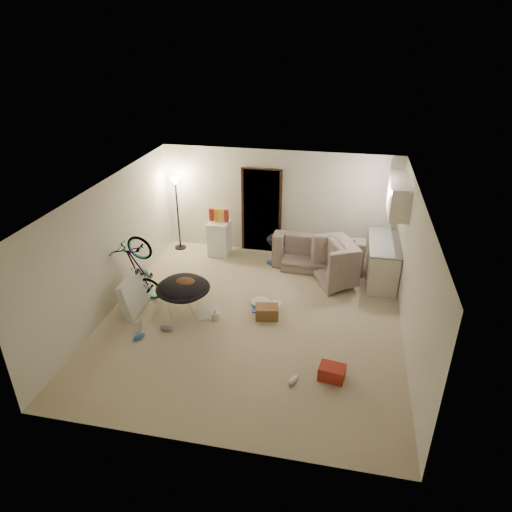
% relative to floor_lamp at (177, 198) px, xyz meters
% --- Properties ---
extents(floor, '(5.50, 6.00, 0.02)m').
position_rel_floor_lamp_xyz_m(floor, '(2.40, -2.65, -1.32)').
color(floor, '#BCB091').
rests_on(floor, ground).
extents(ceiling, '(5.50, 6.00, 0.02)m').
position_rel_floor_lamp_xyz_m(ceiling, '(2.40, -2.65, 1.20)').
color(ceiling, white).
rests_on(ceiling, wall_back).
extents(wall_back, '(5.50, 0.02, 2.50)m').
position_rel_floor_lamp_xyz_m(wall_back, '(2.40, 0.36, -0.06)').
color(wall_back, silver).
rests_on(wall_back, floor).
extents(wall_front, '(5.50, 0.02, 2.50)m').
position_rel_floor_lamp_xyz_m(wall_front, '(2.40, -5.66, -0.06)').
color(wall_front, silver).
rests_on(wall_front, floor).
extents(wall_left, '(0.02, 6.00, 2.50)m').
position_rel_floor_lamp_xyz_m(wall_left, '(-0.36, -2.65, -0.06)').
color(wall_left, silver).
rests_on(wall_left, floor).
extents(wall_right, '(0.02, 6.00, 2.50)m').
position_rel_floor_lamp_xyz_m(wall_right, '(5.16, -2.65, -0.06)').
color(wall_right, silver).
rests_on(wall_right, floor).
extents(doorway, '(0.85, 0.10, 2.04)m').
position_rel_floor_lamp_xyz_m(doorway, '(2.00, 0.32, -0.29)').
color(doorway, black).
rests_on(doorway, floor).
extents(door_trim, '(0.97, 0.04, 2.10)m').
position_rel_floor_lamp_xyz_m(door_trim, '(2.00, 0.29, -0.29)').
color(door_trim, black).
rests_on(door_trim, floor).
extents(floor_lamp, '(0.28, 0.28, 1.81)m').
position_rel_floor_lamp_xyz_m(floor_lamp, '(0.00, 0.00, 0.00)').
color(floor_lamp, black).
rests_on(floor_lamp, floor).
extents(kitchen_counter, '(0.60, 1.50, 0.88)m').
position_rel_floor_lamp_xyz_m(kitchen_counter, '(4.83, -0.65, -0.87)').
color(kitchen_counter, beige).
rests_on(kitchen_counter, floor).
extents(counter_top, '(0.64, 1.54, 0.04)m').
position_rel_floor_lamp_xyz_m(counter_top, '(4.83, -0.65, -0.41)').
color(counter_top, gray).
rests_on(counter_top, kitchen_counter).
extents(kitchen_uppers, '(0.38, 1.40, 0.65)m').
position_rel_floor_lamp_xyz_m(kitchen_uppers, '(4.96, -0.65, 0.64)').
color(kitchen_uppers, beige).
rests_on(kitchen_uppers, wall_right).
extents(sofa, '(2.07, 0.87, 0.60)m').
position_rel_floor_lamp_xyz_m(sofa, '(3.45, -0.20, -1.01)').
color(sofa, '#3A4139').
rests_on(sofa, floor).
extents(armchair, '(1.32, 1.39, 0.71)m').
position_rel_floor_lamp_xyz_m(armchair, '(4.17, -0.81, -0.95)').
color(armchair, '#3A4139').
rests_on(armchair, floor).
extents(bicycle, '(1.59, 0.85, 0.88)m').
position_rel_floor_lamp_xyz_m(bicycle, '(0.10, -2.47, -0.91)').
color(bicycle, black).
rests_on(bicycle, floor).
extents(book_asset, '(0.28, 0.24, 0.02)m').
position_rel_floor_lamp_xyz_m(book_asset, '(0.44, -3.56, -1.30)').
color(book_asset, '#A22618').
rests_on(book_asset, floor).
extents(mini_fridge, '(0.50, 0.50, 0.82)m').
position_rel_floor_lamp_xyz_m(mini_fridge, '(1.05, -0.10, -0.90)').
color(mini_fridge, white).
rests_on(mini_fridge, floor).
extents(snack_box_0, '(0.10, 0.07, 0.30)m').
position_rel_floor_lamp_xyz_m(snack_box_0, '(0.88, -0.10, -0.31)').
color(snack_box_0, '#A22618').
rests_on(snack_box_0, mini_fridge).
extents(snack_box_1, '(0.11, 0.08, 0.30)m').
position_rel_floor_lamp_xyz_m(snack_box_1, '(1.00, -0.10, -0.31)').
color(snack_box_1, orange).
rests_on(snack_box_1, mini_fridge).
extents(snack_box_2, '(0.11, 0.08, 0.30)m').
position_rel_floor_lamp_xyz_m(snack_box_2, '(1.12, -0.10, -0.31)').
color(snack_box_2, gold).
rests_on(snack_box_2, mini_fridge).
extents(snack_box_3, '(0.11, 0.08, 0.30)m').
position_rel_floor_lamp_xyz_m(snack_box_3, '(1.24, -0.10, -0.31)').
color(snack_box_3, '#A22618').
rests_on(snack_box_3, mini_fridge).
extents(saucer_chair, '(1.03, 1.03, 0.73)m').
position_rel_floor_lamp_xyz_m(saucer_chair, '(1.07, -2.69, -0.87)').
color(saucer_chair, silver).
rests_on(saucer_chair, floor).
extents(hoodie, '(0.53, 0.47, 0.22)m').
position_rel_floor_lamp_xyz_m(hoodie, '(1.12, -2.72, -0.67)').
color(hoodie, '#50311B').
rests_on(hoodie, saucer_chair).
extents(sofa_drape, '(0.65, 0.58, 0.28)m').
position_rel_floor_lamp_xyz_m(sofa_drape, '(2.50, -0.20, -0.77)').
color(sofa_drape, black).
rests_on(sofa_drape, sofa).
extents(tv_box, '(0.32, 1.10, 0.73)m').
position_rel_floor_lamp_xyz_m(tv_box, '(0.10, -2.72, -0.95)').
color(tv_box, silver).
rests_on(tv_box, floor).
extents(drink_case_a, '(0.48, 0.38, 0.24)m').
position_rel_floor_lamp_xyz_m(drink_case_a, '(2.67, -2.57, -1.18)').
color(drink_case_a, brown).
rests_on(drink_case_a, floor).
extents(drink_case_b, '(0.44, 0.35, 0.23)m').
position_rel_floor_lamp_xyz_m(drink_case_b, '(3.97, -4.01, -1.19)').
color(drink_case_b, '#A22618').
rests_on(drink_case_b, floor).
extents(juicer, '(0.15, 0.15, 0.22)m').
position_rel_floor_lamp_xyz_m(juicer, '(1.73, -2.84, -1.22)').
color(juicer, silver).
rests_on(juicer, floor).
extents(newspaper, '(0.63, 0.71, 0.01)m').
position_rel_floor_lamp_xyz_m(newspaper, '(1.54, -2.58, -1.30)').
color(newspaper, '#B4AFA6').
rests_on(newspaper, floor).
extents(book_blue, '(0.26, 0.32, 0.03)m').
position_rel_floor_lamp_xyz_m(book_blue, '(2.44, -2.32, -1.29)').
color(book_blue, '#315BB2').
rests_on(book_blue, floor).
extents(book_white, '(0.28, 0.32, 0.03)m').
position_rel_floor_lamp_xyz_m(book_white, '(2.76, -2.11, -1.29)').
color(book_white, silver).
rests_on(book_white, floor).
extents(shoe_0, '(0.32, 0.21, 0.11)m').
position_rel_floor_lamp_xyz_m(shoe_0, '(2.41, -0.39, -1.25)').
color(shoe_0, '#315BB2').
rests_on(shoe_0, floor).
extents(shoe_2, '(0.21, 0.26, 0.09)m').
position_rel_floor_lamp_xyz_m(shoe_2, '(0.57, -3.68, -1.26)').
color(shoe_2, '#315BB2').
rests_on(shoe_2, floor).
extents(shoe_3, '(0.28, 0.14, 0.10)m').
position_rel_floor_lamp_xyz_m(shoe_3, '(0.95, -3.35, -1.26)').
color(shoe_3, slate).
rests_on(shoe_3, floor).
extents(shoe_4, '(0.20, 0.28, 0.10)m').
position_rel_floor_lamp_xyz_m(shoe_4, '(3.39, -4.23, -1.26)').
color(shoe_4, white).
rests_on(shoe_4, floor).
extents(clothes_lump_b, '(0.55, 0.52, 0.13)m').
position_rel_floor_lamp_xyz_m(clothes_lump_b, '(2.61, -0.10, -1.24)').
color(clothes_lump_b, black).
rests_on(clothes_lump_b, floor).
extents(clothes_lump_c, '(0.52, 0.48, 0.13)m').
position_rel_floor_lamp_xyz_m(clothes_lump_c, '(2.47, -2.16, -1.24)').
color(clothes_lump_c, silver).
rests_on(clothes_lump_c, floor).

